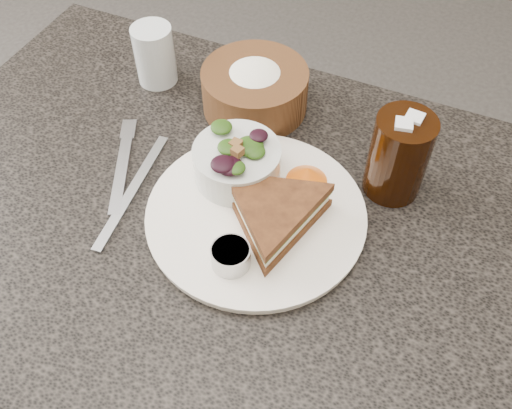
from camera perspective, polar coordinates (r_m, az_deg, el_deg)
The scene contains 12 objects.
floor at distance 1.47m, azimuth -2.02°, elevation -18.85°, with size 6.00×6.00×0.00m, color #454240.
dining_table at distance 1.13m, azimuth -2.56°, elevation -12.39°, with size 1.00×0.70×0.75m, color black.
dinner_plate at distance 0.79m, azimuth 0.00°, elevation -1.06°, with size 0.30×0.30×0.01m, color white.
sandwich at distance 0.76m, azimuth 1.83°, elevation -0.88°, with size 0.17×0.17×0.05m, color brown, non-canonical shape.
salad_bowl at distance 0.81m, azimuth -1.93°, elevation 4.68°, with size 0.13×0.13×0.07m, color silver, non-canonical shape.
dressing_ramekin at distance 0.73m, azimuth -2.54°, elevation -5.20°, with size 0.05×0.05×0.03m, color #B0B0B1.
orange_wedge at distance 0.82m, azimuth 5.13°, elevation 3.01°, with size 0.06×0.06×0.03m, color orange.
fork at distance 0.88m, azimuth -13.29°, elevation 3.40°, with size 0.02×0.17×0.00m, color #A6A9B2.
knife at distance 0.85m, azimuth -12.23°, elevation 1.42°, with size 0.01×0.23×0.00m, color #AAAFB6.
bread_basket at distance 0.93m, azimuth -0.12°, elevation 12.00°, with size 0.17×0.17×0.10m, color brown, non-canonical shape.
cola_glass at distance 0.81m, azimuth 14.15°, elevation 5.02°, with size 0.08×0.08×0.14m, color black, non-canonical shape.
water_glass at distance 0.99m, azimuth -10.10°, elevation 14.52°, with size 0.07×0.07×0.10m, color silver.
Camera 1 is at (0.25, -0.43, 1.39)m, focal length 40.00 mm.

